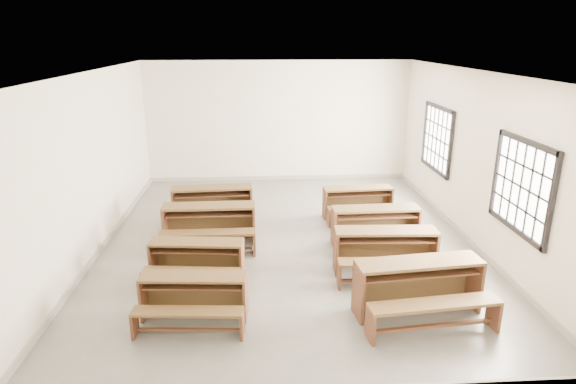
{
  "coord_description": "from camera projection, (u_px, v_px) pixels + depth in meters",
  "views": [
    {
      "loc": [
        -0.53,
        -8.55,
        3.78
      ],
      "look_at": [
        0.0,
        0.0,
        1.0
      ],
      "focal_mm": 30.0,
      "sensor_mm": 36.0,
      "label": 1
    }
  ],
  "objects": [
    {
      "name": "desk_set_6",
      "position": [
        376.0,
        224.0,
        9.03
      ],
      "size": [
        1.65,
        0.89,
        0.73
      ],
      "rotation": [
        0.0,
        0.0,
        0.02
      ],
      "color": "brown",
      "rests_on": "ground"
    },
    {
      "name": "desk_set_4",
      "position": [
        419.0,
        284.0,
        6.74
      ],
      "size": [
        1.87,
        1.11,
        0.8
      ],
      "rotation": [
        0.0,
        0.0,
        0.1
      ],
      "color": "brown",
      "rests_on": "ground"
    },
    {
      "name": "desk_set_0",
      "position": [
        193.0,
        295.0,
        6.63
      ],
      "size": [
        1.51,
        0.86,
        0.66
      ],
      "rotation": [
        0.0,
        0.0,
        -0.07
      ],
      "color": "brown",
      "rests_on": "ground"
    },
    {
      "name": "room",
      "position": [
        293.0,
        132.0,
        8.66
      ],
      "size": [
        8.5,
        8.5,
        3.2
      ],
      "color": "slate",
      "rests_on": "ground"
    },
    {
      "name": "desk_set_2",
      "position": [
        209.0,
        222.0,
        9.04
      ],
      "size": [
        1.73,
        0.91,
        0.78
      ],
      "rotation": [
        0.0,
        0.0,
        0.01
      ],
      "color": "brown",
      "rests_on": "ground"
    },
    {
      "name": "desk_set_3",
      "position": [
        213.0,
        202.0,
        10.18
      ],
      "size": [
        1.73,
        0.97,
        0.76
      ],
      "rotation": [
        0.0,
        0.0,
        0.06
      ],
      "color": "brown",
      "rests_on": "ground"
    },
    {
      "name": "desk_set_1",
      "position": [
        197.0,
        258.0,
        7.7
      ],
      "size": [
        1.56,
        0.92,
        0.67
      ],
      "rotation": [
        0.0,
        0.0,
        -0.1
      ],
      "color": "brown",
      "rests_on": "ground"
    },
    {
      "name": "desk_set_7",
      "position": [
        358.0,
        200.0,
        10.42
      ],
      "size": [
        1.53,
        0.86,
        0.67
      ],
      "rotation": [
        0.0,
        0.0,
        0.06
      ],
      "color": "brown",
      "rests_on": "ground"
    },
    {
      "name": "desk_set_5",
      "position": [
        386.0,
        249.0,
        7.94
      ],
      "size": [
        1.72,
        0.95,
        0.76
      ],
      "rotation": [
        0.0,
        0.0,
        -0.05
      ],
      "color": "brown",
      "rests_on": "ground"
    }
  ]
}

